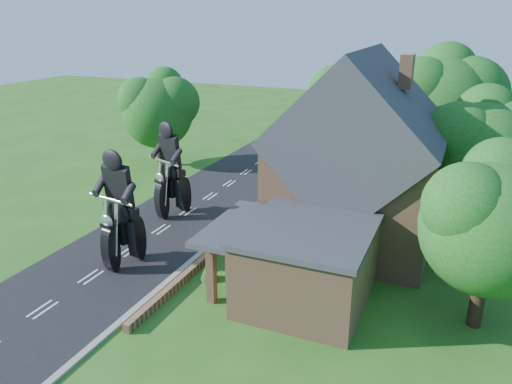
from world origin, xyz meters
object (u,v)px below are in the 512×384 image
at_px(garden_wall, 243,225).
at_px(motorcycle_follow, 173,202).
at_px(motorcycle_lead, 124,248).
at_px(house, 358,164).
at_px(annex, 305,262).

height_order(garden_wall, motorcycle_follow, motorcycle_follow).
xyz_separation_m(garden_wall, motorcycle_lead, (-3.53, -6.31, 0.70)).
distance_m(house, motorcycle_follow, 11.56).
distance_m(garden_wall, house, 7.52).
xyz_separation_m(annex, motorcycle_follow, (-10.37, 5.99, -0.88)).
bearing_deg(garden_wall, annex, -46.16).
height_order(garden_wall, house, house).
distance_m(garden_wall, motorcycle_follow, 4.86).
xyz_separation_m(garden_wall, annex, (5.57, -5.80, 1.57)).
relative_size(house, motorcycle_lead, 5.33).
xyz_separation_m(garden_wall, motorcycle_follow, (-4.80, 0.19, 0.68)).
distance_m(house, annex, 7.30).
height_order(annex, motorcycle_follow, annex).
bearing_deg(house, garden_wall, -170.83).
bearing_deg(annex, house, 84.76).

